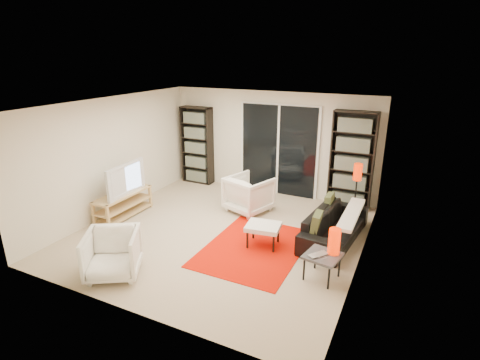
% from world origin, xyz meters
% --- Properties ---
extents(floor, '(5.00, 5.00, 0.00)m').
position_xyz_m(floor, '(0.00, 0.00, 0.00)').
color(floor, '#C1B190').
rests_on(floor, ground).
extents(wall_back, '(5.00, 0.02, 2.40)m').
position_xyz_m(wall_back, '(0.00, 2.50, 1.20)').
color(wall_back, silver).
rests_on(wall_back, ground).
extents(wall_front, '(5.00, 0.02, 2.40)m').
position_xyz_m(wall_front, '(0.00, -2.50, 1.20)').
color(wall_front, silver).
rests_on(wall_front, ground).
extents(wall_left, '(0.02, 5.00, 2.40)m').
position_xyz_m(wall_left, '(-2.50, 0.00, 1.20)').
color(wall_left, silver).
rests_on(wall_left, ground).
extents(wall_right, '(0.02, 5.00, 2.40)m').
position_xyz_m(wall_right, '(2.50, 0.00, 1.20)').
color(wall_right, silver).
rests_on(wall_right, ground).
extents(ceiling, '(5.00, 5.00, 0.02)m').
position_xyz_m(ceiling, '(0.00, 0.00, 2.40)').
color(ceiling, white).
rests_on(ceiling, wall_back).
extents(sliding_door, '(1.92, 0.08, 2.16)m').
position_xyz_m(sliding_door, '(0.20, 2.46, 1.05)').
color(sliding_door, white).
rests_on(sliding_door, ground).
extents(bookshelf_left, '(0.80, 0.30, 1.95)m').
position_xyz_m(bookshelf_left, '(-1.95, 2.33, 0.98)').
color(bookshelf_left, black).
rests_on(bookshelf_left, ground).
extents(bookshelf_right, '(0.90, 0.30, 2.10)m').
position_xyz_m(bookshelf_right, '(1.90, 2.33, 1.05)').
color(bookshelf_right, black).
rests_on(bookshelf_right, ground).
extents(tv_stand, '(0.43, 1.33, 0.50)m').
position_xyz_m(tv_stand, '(-2.18, -0.19, 0.26)').
color(tv_stand, '#DCB785').
rests_on(tv_stand, floor).
extents(tv, '(0.22, 1.12, 0.64)m').
position_xyz_m(tv, '(-2.16, -0.19, 0.82)').
color(tv, black).
rests_on(tv, tv_stand).
extents(rug, '(1.59, 2.15, 0.01)m').
position_xyz_m(rug, '(0.80, -0.25, 0.01)').
color(rug, red).
rests_on(rug, floor).
extents(sofa, '(0.92, 1.95, 0.55)m').
position_xyz_m(sofa, '(1.97, 0.67, 0.27)').
color(sofa, black).
rests_on(sofa, floor).
extents(armchair_back, '(1.05, 1.07, 0.77)m').
position_xyz_m(armchair_back, '(0.04, 1.17, 0.39)').
color(armchair_back, white).
rests_on(armchair_back, floor).
extents(armchair_front, '(1.05, 1.06, 0.71)m').
position_xyz_m(armchair_front, '(-0.80, -1.93, 0.36)').
color(armchair_front, white).
rests_on(armchair_front, floor).
extents(ottoman, '(0.64, 0.55, 0.40)m').
position_xyz_m(ottoman, '(0.89, -0.10, 0.35)').
color(ottoman, white).
rests_on(ottoman, floor).
extents(side_table, '(0.57, 0.57, 0.40)m').
position_xyz_m(side_table, '(2.07, -0.65, 0.36)').
color(side_table, '#424146').
rests_on(side_table, floor).
extents(laptop, '(0.34, 0.36, 0.02)m').
position_xyz_m(laptop, '(2.05, -0.73, 0.41)').
color(laptop, silver).
rests_on(laptop, side_table).
extents(table_lamp, '(0.18, 0.18, 0.39)m').
position_xyz_m(table_lamp, '(2.20, -0.54, 0.60)').
color(table_lamp, '#EE2300').
rests_on(table_lamp, side_table).
extents(floor_lamp, '(0.18, 0.18, 1.21)m').
position_xyz_m(floor_lamp, '(2.14, 1.60, 0.90)').
color(floor_lamp, black).
rests_on(floor_lamp, floor).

